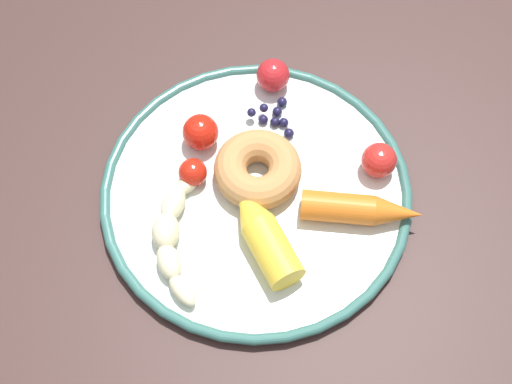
{
  "coord_description": "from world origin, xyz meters",
  "views": [
    {
      "loc": [
        -0.1,
        -0.38,
        1.5
      ],
      "look_at": [
        0.05,
        -0.02,
        0.75
      ],
      "focal_mm": 52.08,
      "sensor_mm": 36.0,
      "label": 1
    }
  ],
  "objects_px": {
    "plate": "(256,193)",
    "tomato_far": "(193,172)",
    "tomato_mid": "(379,160)",
    "carrot_orange": "(362,210)",
    "tomato_extra": "(273,75)",
    "donut": "(258,169)",
    "banana": "(173,233)",
    "dining_table": "(213,227)",
    "tomato_near": "(201,132)",
    "blueberry_pile": "(275,117)",
    "carrot_yellow": "(263,234)"
  },
  "relations": [
    {
      "from": "plate",
      "to": "donut",
      "type": "relative_size",
      "value": 3.57
    },
    {
      "from": "tomato_extra",
      "to": "banana",
      "type": "bearing_deg",
      "value": -140.23
    },
    {
      "from": "dining_table",
      "to": "tomato_near",
      "type": "distance_m",
      "value": 0.14
    },
    {
      "from": "tomato_far",
      "to": "tomato_extra",
      "type": "height_order",
      "value": "tomato_extra"
    },
    {
      "from": "donut",
      "to": "tomato_extra",
      "type": "xyz_separation_m",
      "value": [
        0.06,
        0.11,
        0.0
      ]
    },
    {
      "from": "dining_table",
      "to": "tomato_far",
      "type": "distance_m",
      "value": 0.12
    },
    {
      "from": "banana",
      "to": "blueberry_pile",
      "type": "bearing_deg",
      "value": 32.0
    },
    {
      "from": "plate",
      "to": "donut",
      "type": "bearing_deg",
      "value": 62.67
    },
    {
      "from": "plate",
      "to": "banana",
      "type": "relative_size",
      "value": 2.19
    },
    {
      "from": "banana",
      "to": "donut",
      "type": "distance_m",
      "value": 0.12
    },
    {
      "from": "dining_table",
      "to": "plate",
      "type": "bearing_deg",
      "value": -26.16
    },
    {
      "from": "blueberry_pile",
      "to": "plate",
      "type": "bearing_deg",
      "value": -124.69
    },
    {
      "from": "carrot_orange",
      "to": "carrot_yellow",
      "type": "bearing_deg",
      "value": 173.91
    },
    {
      "from": "carrot_yellow",
      "to": "dining_table",
      "type": "bearing_deg",
      "value": 111.37
    },
    {
      "from": "donut",
      "to": "tomato_extra",
      "type": "distance_m",
      "value": 0.13
    },
    {
      "from": "banana",
      "to": "donut",
      "type": "relative_size",
      "value": 1.63
    },
    {
      "from": "donut",
      "to": "tomato_extra",
      "type": "relative_size",
      "value": 2.47
    },
    {
      "from": "donut",
      "to": "tomato_far",
      "type": "xyz_separation_m",
      "value": [
        -0.07,
        0.02,
        -0.0
      ]
    },
    {
      "from": "carrot_orange",
      "to": "tomato_far",
      "type": "distance_m",
      "value": 0.19
    },
    {
      "from": "carrot_orange",
      "to": "donut",
      "type": "xyz_separation_m",
      "value": [
        -0.09,
        0.09,
        0.0
      ]
    },
    {
      "from": "banana",
      "to": "tomato_near",
      "type": "distance_m",
      "value": 0.13
    },
    {
      "from": "carrot_orange",
      "to": "tomato_extra",
      "type": "height_order",
      "value": "tomato_extra"
    },
    {
      "from": "carrot_orange",
      "to": "tomato_mid",
      "type": "relative_size",
      "value": 3.31
    },
    {
      "from": "carrot_yellow",
      "to": "tomato_far",
      "type": "distance_m",
      "value": 0.11
    },
    {
      "from": "banana",
      "to": "tomato_extra",
      "type": "relative_size",
      "value": 4.02
    },
    {
      "from": "tomato_mid",
      "to": "tomato_far",
      "type": "relative_size",
      "value": 1.24
    },
    {
      "from": "plate",
      "to": "tomato_mid",
      "type": "height_order",
      "value": "tomato_mid"
    },
    {
      "from": "blueberry_pile",
      "to": "tomato_near",
      "type": "xyz_separation_m",
      "value": [
        -0.09,
        0.0,
        0.01
      ]
    },
    {
      "from": "banana",
      "to": "carrot_yellow",
      "type": "height_order",
      "value": "carrot_yellow"
    },
    {
      "from": "banana",
      "to": "donut",
      "type": "xyz_separation_m",
      "value": [
        0.11,
        0.04,
        0.01
      ]
    },
    {
      "from": "blueberry_pile",
      "to": "tomato_near",
      "type": "height_order",
      "value": "tomato_near"
    },
    {
      "from": "tomato_mid",
      "to": "blueberry_pile",
      "type": "bearing_deg",
      "value": 128.32
    },
    {
      "from": "dining_table",
      "to": "donut",
      "type": "bearing_deg",
      "value": -6.6
    },
    {
      "from": "tomato_near",
      "to": "tomato_mid",
      "type": "distance_m",
      "value": 0.21
    },
    {
      "from": "dining_table",
      "to": "tomato_mid",
      "type": "relative_size",
      "value": 24.74
    },
    {
      "from": "tomato_mid",
      "to": "plate",
      "type": "bearing_deg",
      "value": 170.31
    },
    {
      "from": "donut",
      "to": "tomato_far",
      "type": "bearing_deg",
      "value": 160.41
    },
    {
      "from": "carrot_orange",
      "to": "tomato_far",
      "type": "xyz_separation_m",
      "value": [
        -0.16,
        0.11,
        -0.0
      ]
    },
    {
      "from": "banana",
      "to": "tomato_mid",
      "type": "bearing_deg",
      "value": -1.24
    },
    {
      "from": "dining_table",
      "to": "carrot_orange",
      "type": "relative_size",
      "value": 7.47
    },
    {
      "from": "plate",
      "to": "tomato_far",
      "type": "xyz_separation_m",
      "value": [
        -0.06,
        0.04,
        0.02
      ]
    },
    {
      "from": "carrot_yellow",
      "to": "tomato_extra",
      "type": "distance_m",
      "value": 0.21
    },
    {
      "from": "tomato_far",
      "to": "carrot_orange",
      "type": "bearing_deg",
      "value": -35.86
    },
    {
      "from": "banana",
      "to": "tomato_near",
      "type": "relative_size",
      "value": 3.85
    },
    {
      "from": "donut",
      "to": "tomato_far",
      "type": "distance_m",
      "value": 0.07
    },
    {
      "from": "dining_table",
      "to": "tomato_near",
      "type": "xyz_separation_m",
      "value": [
        0.01,
        0.06,
        0.12
      ]
    },
    {
      "from": "plate",
      "to": "carrot_orange",
      "type": "relative_size",
      "value": 2.65
    },
    {
      "from": "tomato_far",
      "to": "carrot_yellow",
      "type": "bearing_deg",
      "value": -66.37
    },
    {
      "from": "banana",
      "to": "tomato_far",
      "type": "distance_m",
      "value": 0.07
    },
    {
      "from": "carrot_orange",
      "to": "blueberry_pile",
      "type": "height_order",
      "value": "carrot_orange"
    }
  ]
}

